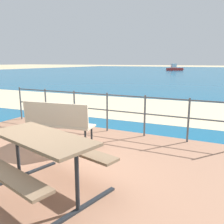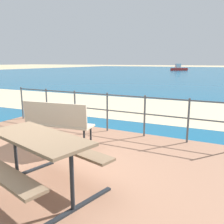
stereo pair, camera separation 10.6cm
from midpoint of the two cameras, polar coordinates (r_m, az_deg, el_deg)
name	(u,v)px [view 2 (the right image)]	position (r m, az deg, el deg)	size (l,w,h in m)	color
ground_plane	(39,171)	(4.25, -16.33, -13.39)	(240.00, 240.00, 0.00)	tan
patio_paving	(39,169)	(4.24, -16.35, -13.02)	(6.40, 5.20, 0.06)	#996B51
sea_water	(215,73)	(42.88, 23.53, 8.60)	(90.00, 90.00, 0.01)	#145B84
beach_strip	(151,108)	(9.41, 9.71, 0.88)	(54.00, 4.60, 0.01)	beige
picnic_table	(39,150)	(3.28, -16.16, -8.69)	(1.82, 1.63, 0.79)	#7A6047
park_bench	(57,120)	(4.92, -12.42, -1.96)	(1.46, 0.58, 0.94)	#BCAD93
railing_fence	(107,107)	(5.95, -0.63, 1.09)	(5.94, 0.04, 0.98)	#4C5156
boat_near	(179,68)	(51.09, 15.83, 10.01)	(3.45, 2.99, 1.41)	red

